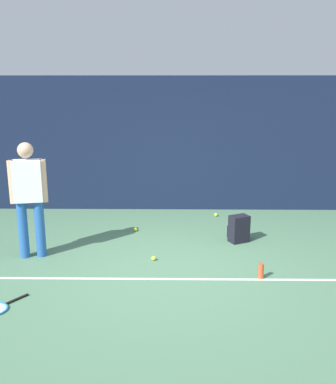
{
  "coord_description": "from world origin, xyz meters",
  "views": [
    {
      "loc": [
        0.08,
        -5.5,
        2.47
      ],
      "look_at": [
        0.0,
        0.4,
        1.0
      ],
      "focal_mm": 40.12,
      "sensor_mm": 36.0,
      "label": 1
    }
  ],
  "objects_px": {
    "tennis_ball_mid_court": "(154,258)",
    "tennis_ball_far_left": "(216,215)",
    "backpack": "(238,229)",
    "water_bottle": "(261,271)",
    "tennis_ball_near_player": "(135,229)",
    "tennis_player": "(29,193)"
  },
  "relations": [
    {
      "from": "tennis_ball_near_player",
      "to": "tennis_ball_far_left",
      "type": "distance_m",
      "value": 1.74
    },
    {
      "from": "tennis_ball_far_left",
      "to": "tennis_ball_near_player",
      "type": "bearing_deg",
      "value": -148.97
    },
    {
      "from": "tennis_ball_mid_court",
      "to": "tennis_ball_far_left",
      "type": "height_order",
      "value": "same"
    },
    {
      "from": "backpack",
      "to": "tennis_ball_far_left",
      "type": "distance_m",
      "value": 1.4
    },
    {
      "from": "tennis_ball_near_player",
      "to": "water_bottle",
      "type": "relative_size",
      "value": 0.32
    },
    {
      "from": "tennis_player",
      "to": "tennis_ball_mid_court",
      "type": "bearing_deg",
      "value": 164.77
    },
    {
      "from": "tennis_player",
      "to": "tennis_ball_far_left",
      "type": "distance_m",
      "value": 3.67
    },
    {
      "from": "backpack",
      "to": "tennis_ball_mid_court",
      "type": "xyz_separation_m",
      "value": [
        -1.34,
        -0.81,
        -0.18
      ]
    },
    {
      "from": "tennis_player",
      "to": "water_bottle",
      "type": "xyz_separation_m",
      "value": [
        3.23,
        -0.71,
        -0.86
      ]
    },
    {
      "from": "backpack",
      "to": "water_bottle",
      "type": "bearing_deg",
      "value": 68.17
    },
    {
      "from": "tennis_ball_mid_court",
      "to": "tennis_player",
      "type": "bearing_deg",
      "value": 175.66
    },
    {
      "from": "backpack",
      "to": "tennis_ball_far_left",
      "type": "height_order",
      "value": "backpack"
    },
    {
      "from": "tennis_ball_near_player",
      "to": "tennis_ball_far_left",
      "type": "xyz_separation_m",
      "value": [
        1.49,
        0.9,
        0.0
      ]
    },
    {
      "from": "tennis_player",
      "to": "tennis_ball_far_left",
      "type": "height_order",
      "value": "tennis_player"
    },
    {
      "from": "water_bottle",
      "to": "tennis_ball_mid_court",
      "type": "bearing_deg",
      "value": 158.27
    },
    {
      "from": "tennis_player",
      "to": "water_bottle",
      "type": "relative_size",
      "value": 8.21
    },
    {
      "from": "tennis_ball_near_player",
      "to": "tennis_ball_far_left",
      "type": "bearing_deg",
      "value": 31.03
    },
    {
      "from": "tennis_ball_near_player",
      "to": "backpack",
      "type": "bearing_deg",
      "value": -15.39
    },
    {
      "from": "tennis_ball_mid_court",
      "to": "tennis_ball_far_left",
      "type": "distance_m",
      "value": 2.45
    },
    {
      "from": "tennis_ball_near_player",
      "to": "water_bottle",
      "type": "distance_m",
      "value": 2.6
    },
    {
      "from": "tennis_player",
      "to": "tennis_ball_mid_court",
      "type": "xyz_separation_m",
      "value": [
        1.79,
        -0.14,
        -0.93
      ]
    },
    {
      "from": "tennis_player",
      "to": "backpack",
      "type": "xyz_separation_m",
      "value": [
        3.13,
        0.67,
        -0.76
      ]
    }
  ]
}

